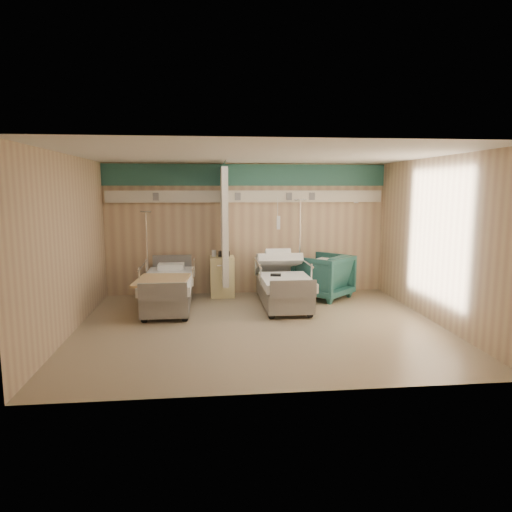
# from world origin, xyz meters

# --- Properties ---
(ground) EXTENTS (6.00, 5.00, 0.00)m
(ground) POSITION_xyz_m (0.00, 0.00, 0.00)
(ground) COLOR gray
(ground) RESTS_ON ground
(room_walls) EXTENTS (6.04, 5.04, 2.82)m
(room_walls) POSITION_xyz_m (-0.03, 0.25, 1.86)
(room_walls) COLOR tan
(room_walls) RESTS_ON ground
(bed_right) EXTENTS (1.00, 2.16, 0.63)m
(bed_right) POSITION_xyz_m (0.60, 1.30, 0.32)
(bed_right) COLOR white
(bed_right) RESTS_ON ground
(bed_left) EXTENTS (1.00, 2.16, 0.63)m
(bed_left) POSITION_xyz_m (-1.60, 1.30, 0.32)
(bed_left) COLOR white
(bed_left) RESTS_ON ground
(bedside_cabinet) EXTENTS (0.50, 0.48, 0.85)m
(bedside_cabinet) POSITION_xyz_m (-0.55, 2.20, 0.42)
(bedside_cabinet) COLOR beige
(bedside_cabinet) RESTS_ON ground
(visitor_armchair) EXTENTS (1.41, 1.41, 0.92)m
(visitor_armchair) POSITION_xyz_m (1.54, 1.85, 0.46)
(visitor_armchair) COLOR #21534F
(visitor_armchair) RESTS_ON ground
(waffle_blanket) EXTENTS (0.76, 0.77, 0.06)m
(waffle_blanket) POSITION_xyz_m (1.58, 1.81, 0.95)
(waffle_blanket) COLOR white
(waffle_blanket) RESTS_ON visitor_armchair
(iv_stand_right) EXTENTS (0.37, 0.37, 2.05)m
(iv_stand_right) POSITION_xyz_m (1.10, 2.17, 0.42)
(iv_stand_right) COLOR silver
(iv_stand_right) RESTS_ON ground
(iv_stand_left) EXTENTS (0.32, 0.32, 1.81)m
(iv_stand_left) POSITION_xyz_m (-2.08, 2.13, 0.37)
(iv_stand_left) COLOR silver
(iv_stand_left) RESTS_ON ground
(call_remote) EXTENTS (0.21, 0.12, 0.04)m
(call_remote) POSITION_xyz_m (0.43, 1.09, 0.65)
(call_remote) COLOR black
(call_remote) RESTS_ON bed_right
(tan_blanket) EXTENTS (0.98, 1.19, 0.04)m
(tan_blanket) POSITION_xyz_m (-1.66, 0.84, 0.65)
(tan_blanket) COLOR tan
(tan_blanket) RESTS_ON bed_left
(toiletry_bag) EXTENTS (0.25, 0.20, 0.12)m
(toiletry_bag) POSITION_xyz_m (-0.51, 2.20, 0.91)
(toiletry_bag) COLOR black
(toiletry_bag) RESTS_ON bedside_cabinet
(white_cup) EXTENTS (0.09, 0.09, 0.13)m
(white_cup) POSITION_xyz_m (-0.72, 2.24, 0.92)
(white_cup) COLOR white
(white_cup) RESTS_ON bedside_cabinet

